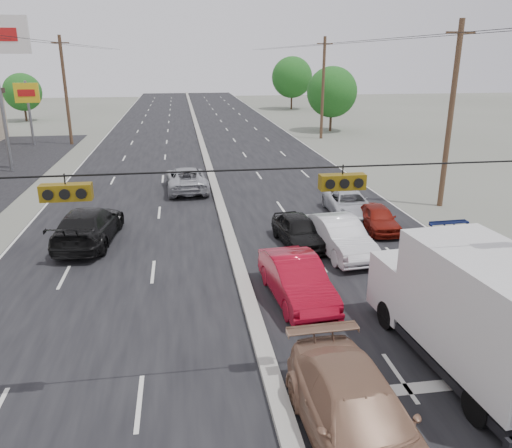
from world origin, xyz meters
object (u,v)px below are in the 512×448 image
Objects in this scene: utility_pole_right_b at (451,115)px; tan_sedan at (358,418)px; oncoming_near at (88,226)px; tree_right_far at (292,77)px; utility_pole_left_c at (66,90)px; pole_sign_far at (27,98)px; tree_left_far at (22,92)px; utility_pole_right_c at (323,88)px; oncoming_far at (186,179)px; queue_car_b at (340,237)px; tree_right_mid at (332,92)px; box_truck at (471,309)px; queue_car_c at (349,204)px; queue_car_d at (480,257)px; queue_car_a at (299,231)px; red_sedan at (297,280)px; queue_car_e at (378,218)px.

tan_sedan is at bearing -122.79° from utility_pole_right_b.
oncoming_near is (-7.80, 14.02, 0.03)m from tan_sedan.
utility_pole_left_c is at bearing -133.53° from tree_right_far.
tree_left_far is (-6.00, 20.00, -0.69)m from pole_sign_far.
utility_pole_left_c is 3.57m from pole_sign_far.
pole_sign_far is (-28.50, -0.00, -0.70)m from utility_pole_right_c.
utility_pole_right_b is at bearing 55.16° from tan_sedan.
utility_pole_right_c is 1.76× the size of oncoming_near.
utility_pole_left_c is at bearing -64.18° from oncoming_far.
queue_car_b reaches higher than oncoming_far.
tree_right_mid is 45.89m from box_truck.
pole_sign_far is 20.89m from tree_left_far.
tree_right_mid reaches higher than queue_car_c.
tree_right_mid is 39.66m from oncoming_near.
utility_pole_left_c is 43.72m from box_truck.
queue_car_d is 18.41m from oncoming_far.
queue_car_b reaches higher than queue_car_a.
utility_pole_left_c reaches higher than tan_sedan.
pole_sign_far reaches higher than oncoming_far.
utility_pole_left_c is 38.20m from red_sedan.
box_truck is 1.74× the size of queue_car_a.
utility_pole_right_c is at bearing 0.00° from utility_pole_left_c.
tan_sedan is 0.97× the size of oncoming_near.
queue_car_c is 0.81× the size of oncoming_near.
utility_pole_right_b is 16.77m from box_truck.
tree_right_mid is 37.14m from queue_car_a.
pole_sign_far reaches higher than queue_car_b.
pole_sign_far is at bearing 132.33° from queue_car_e.
queue_car_c is 2.57m from queue_car_e.
utility_pole_right_c is 1.67× the size of pole_sign_far.
tree_right_far is at bearing 46.47° from utility_pole_left_c.
queue_car_a is (1.32, 5.24, -0.08)m from red_sedan.
pole_sign_far is 37.05m from queue_car_e.
utility_pole_right_c is (25.00, 0.00, 0.00)m from utility_pole_left_c.
box_truck reaches higher than queue_car_d.
red_sedan is at bearing -63.33° from pole_sign_far.
utility_pole_left_c is 1.76× the size of oncoming_near.
utility_pole_right_c is 1.87× the size of oncoming_far.
queue_car_a is 0.86× the size of queue_car_b.
queue_car_e is at bearing 131.87° from oncoming_far.
utility_pole_left_c is 40.69m from queue_car_d.
box_truck is 16.50m from oncoming_near.
queue_car_d is (4.75, -2.89, -0.05)m from queue_car_b.
tree_right_far is 1.15× the size of box_truck.
oncoming_far is at bearing -61.12° from utility_pole_left_c.
queue_car_e is (-5.18, -28.54, -4.49)m from utility_pole_right_c.
tree_right_far is 1.73× the size of red_sedan.
utility_pole_left_c is 35.81m from queue_car_b.
queue_car_c is (-5.80, -1.04, -4.47)m from utility_pole_right_b.
queue_car_c is at bearing 138.89° from oncoming_far.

